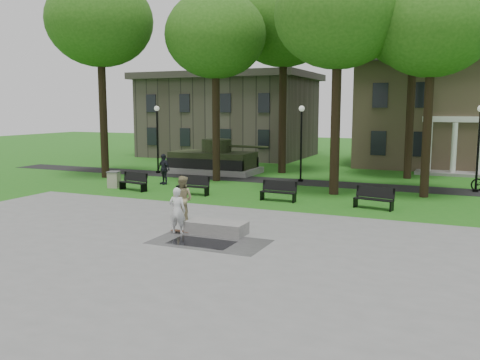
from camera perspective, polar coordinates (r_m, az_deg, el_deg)
The scene contains 26 objects.
ground at distance 21.04m, azimuth -4.30°, elevation -4.51°, with size 120.00×120.00×0.00m, color #206217.
plaza at distance 16.92m, azimuth -12.31°, elevation -7.78°, with size 22.00×16.00×0.02m, color gray.
footpath at distance 31.97m, azimuth 5.79°, elevation -0.18°, with size 44.00×2.60×0.01m, color black.
building_right at distance 44.14m, azimuth 24.25°, elevation 7.08°, with size 17.00×12.00×8.60m.
building_left at distance 49.18m, azimuth -1.24°, elevation 6.95°, with size 15.00×10.00×7.20m, color #4C443D.
tree_0 at distance 35.13m, azimuth -15.47°, elevation 16.73°, with size 6.80×6.80×12.97m.
tree_1 at distance 32.23m, azimuth -2.77°, elevation 15.88°, with size 6.20×6.20×11.63m.
tree_2 at distance 27.74m, azimuth 10.99°, elevation 17.78°, with size 6.60×6.60×12.16m.
tree_3 at distance 27.97m, azimuth 20.80°, elevation 15.83°, with size 6.00×6.00×11.19m.
tree_4 at distance 36.53m, azimuth 4.92°, elevation 17.21°, with size 7.20×7.20×13.50m.
tree_5 at distance 35.15m, azimuth 18.97°, elevation 15.99°, with size 6.40×6.40×12.44m.
lamp_left at distance 36.26m, azimuth -9.27°, elevation 5.16°, with size 0.36×0.36×4.73m.
lamp_mid at distance 31.83m, azimuth 6.89°, elevation 4.81°, with size 0.36×0.36×4.73m.
lamp_right at distance 30.50m, azimuth 25.23°, elevation 3.96°, with size 0.36×0.36×4.73m.
tank_monument at distance 36.13m, azimuth -3.00°, elevation 2.16°, with size 7.45×3.40×2.40m.
puddle at distance 17.53m, azimuth -4.34°, elevation -7.02°, with size 2.20×1.20×0.00m, color black.
concrete_block at distance 18.66m, azimuth -2.65°, elevation -5.36°, with size 2.20×1.00×0.45m, color gray.
skateboard at distance 18.95m, azimuth -6.67°, elevation -5.79°, with size 0.78×0.20×0.07m, color brown.
skateboarder at distance 18.64m, azimuth -7.06°, elevation -3.43°, with size 0.63×0.41×1.72m, color silver.
friend_watching at distance 20.63m, azimuth -6.48°, elevation -2.09°, with size 0.91×0.71×1.86m, color tan.
pedestrian_walker at distance 30.97m, azimuth -8.57°, elevation 1.22°, with size 1.08×0.45×1.84m, color black.
park_bench_0 at distance 29.02m, azimuth -11.83°, elevation -0.12°, with size 1.85×0.87×1.00m.
park_bench_1 at distance 27.10m, azimuth -5.26°, elevation -0.56°, with size 1.80×0.54×1.00m.
park_bench_2 at distance 25.24m, azimuth 4.37°, elevation -1.19°, with size 1.81×0.58×1.00m.
park_bench_3 at distance 24.01m, azimuth 14.80°, elevation -1.91°, with size 1.85×0.86×1.00m.
trash_bin at distance 30.25m, azimuth -13.98°, elevation 0.07°, with size 0.81×0.81×0.96m.
Camera 1 is at (9.63, -18.14, 4.58)m, focal length 38.00 mm.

